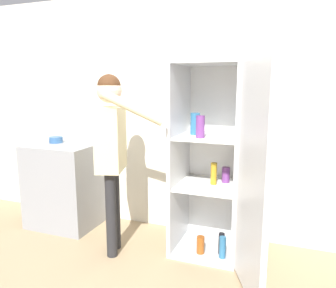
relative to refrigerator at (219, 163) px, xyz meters
The scene contains 6 objects.
ground_plane 1.10m from the refrigerator, 125.38° to the right, with size 12.00×12.00×0.00m, color tan.
wall_back 0.70m from the refrigerator, 129.13° to the left, with size 7.00×0.06×2.55m.
refrigerator is the anchor object (origin of this frame).
person 0.99m from the refrigerator, 162.72° to the right, with size 0.72×0.50×1.69m.
counter 1.83m from the refrigerator, behind, with size 0.75×0.62×0.94m.
bowl 1.92m from the refrigerator, behind, with size 0.15×0.15×0.07m.
Camera 1 is at (0.95, -2.34, 1.60)m, focal length 35.00 mm.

